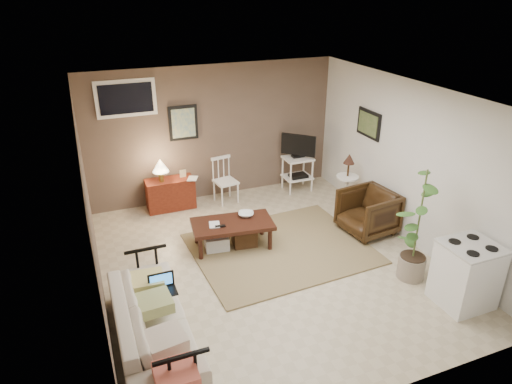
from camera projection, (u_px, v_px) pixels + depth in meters
name	position (u px, v px, depth m)	size (l,w,h in m)	color
floor	(269.00, 263.00, 6.51)	(5.00, 5.00, 0.00)	#C1B293
art_back	(183.00, 123.00, 7.80)	(0.50, 0.03, 0.60)	black
art_right	(369.00, 124.00, 7.50)	(0.03, 0.60, 0.45)	black
window	(126.00, 98.00, 7.28)	(0.96, 0.03, 0.60)	white
rug	(281.00, 248.00, 6.84)	(2.52, 2.02, 0.02)	olive
coffee_table	(232.00, 233.00, 6.79)	(1.26, 0.76, 0.45)	#39180F
sofa	(152.00, 316.00, 4.90)	(1.95, 0.57, 0.76)	beige
sofa_pillows	(160.00, 322.00, 4.69)	(0.38, 1.86, 0.13)	beige
sofa_end_rails	(163.00, 317.00, 4.96)	(0.53, 1.95, 0.66)	black
laptop	(162.00, 286.00, 5.20)	(0.30, 0.22, 0.20)	black
red_console	(170.00, 191.00, 7.94)	(0.82, 0.37, 0.95)	maroon
spindle_chair	(225.00, 182.00, 8.17)	(0.43, 0.43, 0.82)	white
tv_stand	(298.00, 161.00, 8.55)	(0.52, 0.49, 1.10)	white
side_table	(348.00, 175.00, 7.80)	(0.38, 0.38, 1.02)	white
armchair	(368.00, 210.00, 7.15)	(0.75, 0.70, 0.77)	#32200E
potted_plant	(419.00, 222.00, 5.84)	(0.40, 0.40, 1.60)	gray
stove	(466.00, 274.00, 5.54)	(0.64, 0.60, 0.84)	white
bowl	(246.00, 209.00, 6.85)	(0.23, 0.06, 0.23)	#39180F
book_table	(209.00, 219.00, 6.58)	(0.15, 0.02, 0.21)	#39180F
book_console	(187.00, 173.00, 7.82)	(0.16, 0.02, 0.22)	#39180F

